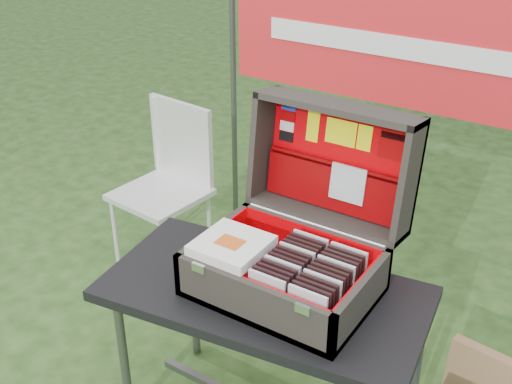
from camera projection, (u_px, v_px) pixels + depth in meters
The scene contains 82 objects.
table at pixel (263, 365), 2.42m from camera, with size 1.14×0.57×0.71m, color black, non-canonical shape.
table_top at pixel (264, 294), 2.26m from camera, with size 1.14×0.57×0.04m, color black.
table_leg_fl at pixel (123, 353), 2.50m from camera, with size 0.04×0.04×0.67m, color #59595B.
table_leg_bl at pixel (194, 294), 2.83m from camera, with size 0.04×0.04×0.67m, color #59595B.
suitcase at pixel (294, 212), 2.14m from camera, with size 0.61×0.59×0.58m, color #413A32, non-canonical shape.
suitcase_base_bottom at pixel (283, 289), 2.23m from camera, with size 0.61×0.43×0.02m, color #413A32.
suitcase_base_wall_front at pixel (250, 304), 2.05m from camera, with size 0.61×0.02×0.16m, color #413A32.
suitcase_base_wall_back at pixel (312, 245), 2.35m from camera, with size 0.61×0.02×0.16m, color #413A32.
suitcase_base_wall_left at pixel (215, 247), 2.34m from camera, with size 0.02×0.43×0.16m, color #413A32.
suitcase_base_wall_right at pixel (362, 301), 2.06m from camera, with size 0.02×0.43×0.16m, color #413A32.
suitcase_liner_floor at pixel (283, 285), 2.22m from camera, with size 0.56×0.39×0.01m, color #ED0008.
suitcase_latch_left at pixel (199, 268), 2.10m from camera, with size 0.05×0.01×0.03m, color silver.
suitcase_latch_right at pixel (303, 309), 1.91m from camera, with size 0.05×0.01×0.03m, color silver.
suitcase_hinge at pixel (315, 225), 2.32m from camera, with size 0.02×0.02×0.55m, color silver.
suitcase_lid_back at pixel (340, 158), 2.36m from camera, with size 0.61×0.43×0.02m, color #413A32.
suitcase_lid_rim_far at pixel (338, 107), 2.23m from camera, with size 0.61×0.02×0.16m, color #413A32.
suitcase_lid_rim_near at pixel (325, 215), 2.38m from camera, with size 0.61×0.02×0.16m, color #413A32.
suitcase_lid_rim_left at pixel (263, 145), 2.44m from camera, with size 0.02×0.43×0.16m, color #413A32.
suitcase_lid_rim_right at pixel (409, 183), 2.16m from camera, with size 0.02×0.43×0.16m, color #413A32.
suitcase_lid_liner at pixel (338, 159), 2.35m from camera, with size 0.56×0.38×0.01m, color #ED0008.
suitcase_liner_wall_front at pixel (253, 298), 2.05m from camera, with size 0.56×0.01×0.14m, color #ED0008.
suitcase_liner_wall_back at pixel (310, 244), 2.33m from camera, with size 0.56×0.01×0.14m, color #ED0008.
suitcase_liner_wall_left at pixel (218, 246), 2.32m from camera, with size 0.01×0.39×0.14m, color #ED0008.
suitcase_liner_wall_right at pixel (358, 297), 2.06m from camera, with size 0.01×0.39×0.14m, color #ED0008.
suitcase_lid_pocket at pixel (333, 186), 2.37m from camera, with size 0.54×0.17×0.03m, color #7F0305.
suitcase_pocket_edge at pixel (335, 165), 2.33m from camera, with size 0.53×0.02×0.02m, color #7F0305.
suitcase_pocket_cd at pixel (348, 184), 2.31m from camera, with size 0.14×0.14×0.01m, color silver.
lid_sticker_cc_a at pixel (289, 106), 2.39m from camera, with size 0.06×0.04×0.00m, color #1933B2.
lid_sticker_cc_b at pixel (288, 116), 2.40m from camera, with size 0.06×0.04×0.00m, color #9D0103.
lid_sticker_cc_c at pixel (287, 126), 2.42m from camera, with size 0.06×0.04×0.00m, color white.
lid_sticker_cc_d at pixel (286, 136), 2.43m from camera, with size 0.06×0.04×0.00m, color black.
lid_card_neon_tall at pixel (313, 126), 2.36m from camera, with size 0.05×0.12×0.00m, color #F7F10E.
lid_card_neon_main at pixel (341, 132), 2.30m from camera, with size 0.12×0.09×0.00m, color #F7F10E.
lid_card_neon_small at pixel (365, 138), 2.26m from camera, with size 0.05×0.09×0.00m, color #F7F10E.
lid_sticker_band at pixel (394, 145), 2.21m from camera, with size 0.11×0.11×0.00m, color #9D0103.
lid_sticker_band_bar at pixel (395, 137), 2.20m from camera, with size 0.10×0.02×0.00m, color black.
cd_left_0 at pixel (267, 295), 2.04m from camera, with size 0.13×0.01×0.15m, color silver.
cd_left_1 at pixel (271, 292), 2.06m from camera, with size 0.13×0.01×0.15m, color black.
cd_left_2 at pixel (275, 288), 2.08m from camera, with size 0.13×0.01×0.15m, color black.
cd_left_3 at pixel (278, 284), 2.10m from camera, with size 0.13×0.01×0.15m, color black.
cd_left_4 at pixel (282, 281), 2.11m from camera, with size 0.13×0.01×0.15m, color silver.
cd_left_5 at pixel (286, 277), 2.13m from camera, with size 0.13×0.01×0.15m, color black.
cd_left_6 at pixel (290, 273), 2.15m from camera, with size 0.13×0.01×0.15m, color black.
cd_left_7 at pixel (293, 270), 2.17m from camera, with size 0.13×0.01×0.15m, color black.
cd_left_8 at pixel (297, 267), 2.18m from camera, with size 0.13×0.01×0.15m, color silver.
cd_left_9 at pixel (300, 263), 2.20m from camera, with size 0.13×0.01×0.15m, color black.
cd_left_10 at pixel (303, 260), 2.22m from camera, with size 0.13×0.01×0.15m, color black.
cd_left_11 at pixel (307, 257), 2.24m from camera, with size 0.13×0.01×0.15m, color black.
cd_left_12 at pixel (310, 253), 2.25m from camera, with size 0.13×0.01×0.15m, color silver.
cd_right_0 at pixel (307, 311), 1.97m from camera, with size 0.13×0.01×0.15m, color silver.
cd_right_1 at pixel (311, 307), 1.99m from camera, with size 0.13×0.01×0.15m, color black.
cd_right_2 at pixel (314, 303), 2.01m from camera, with size 0.13×0.01×0.15m, color black.
cd_right_3 at pixel (318, 299), 2.02m from camera, with size 0.13×0.01×0.15m, color black.
cd_right_4 at pixel (322, 295), 2.04m from camera, with size 0.13×0.01×0.15m, color silver.
cd_right_5 at pixel (325, 292), 2.06m from camera, with size 0.13×0.01×0.15m, color black.
cd_right_6 at pixel (329, 288), 2.08m from camera, with size 0.13×0.01×0.15m, color black.
cd_right_7 at pixel (332, 284), 2.10m from camera, with size 0.13×0.01×0.15m, color black.
cd_right_8 at pixel (335, 280), 2.11m from camera, with size 0.13×0.01×0.15m, color silver.
cd_right_9 at pixel (338, 277), 2.13m from camera, with size 0.13×0.01×0.15m, color black.
cd_right_10 at pixel (342, 273), 2.15m from camera, with size 0.13×0.01×0.15m, color black.
cd_right_11 at pixel (345, 270), 2.17m from camera, with size 0.13×0.01×0.15m, color black.
cd_right_12 at pixel (348, 267), 2.18m from camera, with size 0.13×0.01×0.15m, color silver.
songbook_0 at pixel (232, 249), 2.17m from camera, with size 0.23×0.23×0.01m, color white.
songbook_1 at pixel (232, 248), 2.17m from camera, with size 0.23×0.23×0.01m, color white.
songbook_2 at pixel (232, 247), 2.17m from camera, with size 0.23×0.23×0.01m, color white.
songbook_3 at pixel (232, 245), 2.17m from camera, with size 0.23×0.23×0.01m, color white.
songbook_4 at pixel (232, 244), 2.16m from camera, with size 0.23×0.23×0.01m, color white.
songbook_5 at pixel (232, 243), 2.16m from camera, with size 0.23×0.23×0.01m, color white.
songbook_6 at pixel (232, 242), 2.16m from camera, with size 0.23×0.23×0.01m, color white.
songbook_graphic at pixel (230, 242), 2.15m from camera, with size 0.09×0.07×0.00m, color #D85919.
chair at pixel (160, 196), 3.36m from camera, with size 0.42×0.46×0.93m, color silver, non-canonical shape.
chair_seat at pixel (160, 195), 3.36m from camera, with size 0.42×0.42×0.03m, color silver.
chair_backrest at pixel (182, 141), 3.40m from camera, with size 0.42×0.03×0.44m, color silver.
chair_leg_fl at pixel (116, 238), 3.43m from camera, with size 0.02×0.02×0.47m, color silver.
chair_leg_fr at pixel (167, 259), 3.25m from camera, with size 0.02×0.02×0.47m, color silver.
chair_leg_bl at pixel (160, 210), 3.69m from camera, with size 0.02×0.02×0.47m, color silver.
chair_leg_br at pixel (209, 228), 3.52m from camera, with size 0.02×0.02×0.47m, color silver.
chair_upright_left at pixel (156, 136), 3.49m from camera, with size 0.02×0.02×0.44m, color silver.
chair_upright_right at pixel (209, 151), 3.32m from camera, with size 0.02×0.02×0.44m, color silver.
banner_post_left at pixel (234, 103), 3.49m from camera, with size 0.03×0.03×1.70m, color #59595B.
banner at pixel (387, 45), 2.87m from camera, with size 1.60×0.01×0.55m, color red.
banner_text at pixel (386, 45), 2.86m from camera, with size 1.20×0.00×0.10m, color white.
Camera 1 is at (1.05, -1.61, 2.07)m, focal length 45.00 mm.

